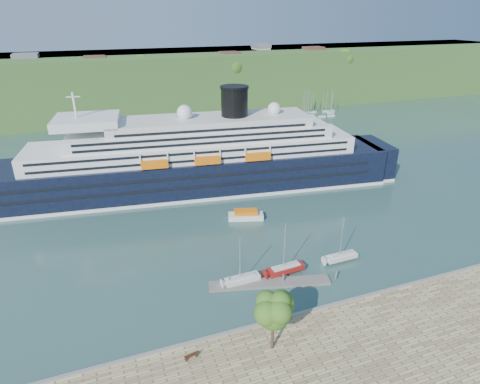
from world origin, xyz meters
name	(u,v)px	position (x,y,z in m)	size (l,w,h in m)	color
ground	(299,319)	(0.00, 0.00, 0.00)	(400.00, 400.00, 0.00)	#2B4E49
far_hillside	(145,82)	(0.00, 145.00, 12.00)	(400.00, 50.00, 24.00)	#366026
quay_coping	(300,313)	(0.00, -0.20, 1.15)	(220.00, 0.50, 0.30)	slate
cruise_ship	(186,141)	(-3.92, 50.32, 12.44)	(110.75, 16.13, 24.87)	black
park_bench	(191,355)	(-16.44, -2.58, 1.52)	(1.63, 0.67, 1.05)	#421E13
promenade_tree	(273,320)	(-6.28, -4.54, 5.66)	(5.63, 5.63, 9.32)	#2B5817
floating_pontoon	(270,283)	(-0.61, 8.77, 0.22)	(19.69, 2.41, 0.44)	gray
sailboat_white_near	(243,262)	(-4.66, 10.53, 4.13)	(6.39, 1.78, 8.26)	silver
sailboat_red	(287,250)	(3.09, 10.53, 4.62)	(7.16, 1.99, 9.24)	maroon
sailboat_white_far	(343,240)	(13.98, 10.51, 4.19)	(6.48, 1.80, 8.37)	silver
tender_launch	(246,214)	(3.80, 31.09, 1.03)	(7.45, 2.55, 2.06)	orange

